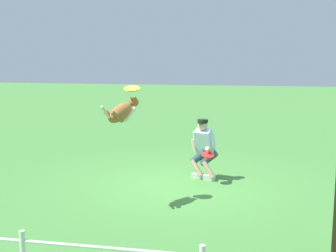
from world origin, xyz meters
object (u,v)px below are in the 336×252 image
person (204,147)px  frisbee_held (208,155)px  dog (122,112)px  frisbee_flying (132,89)px

person → frisbee_held: bearing=38.4°
dog → frisbee_held: 2.31m
dog → frisbee_flying: frisbee_flying is taller
person → frisbee_held: person is taller
dog → frisbee_flying: size_ratio=3.33×
person → frisbee_flying: size_ratio=4.68×
dog → frisbee_held: size_ratio=3.62×
frisbee_held → dog: bearing=50.3°
person → dog: size_ratio=1.41×
dog → frisbee_flying: 0.46m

